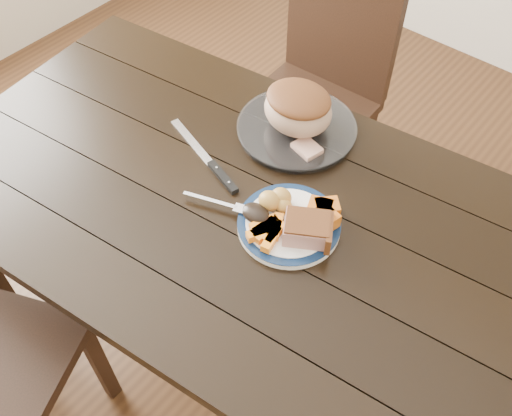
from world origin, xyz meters
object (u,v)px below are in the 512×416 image
Objects in this scene: chair_far at (319,84)px; carving_knife at (215,168)px; serving_platter at (296,129)px; fork at (223,204)px; dining_table at (237,223)px; dinner_plate at (289,225)px; roast_joint at (298,110)px; pork_slice at (307,229)px.

chair_far reaches higher than carving_knife.
serving_platter is (0.22, -0.45, 0.23)m from chair_far.
fork is at bearing 105.41° from chair_far.
serving_platter is at bearing 113.93° from chair_far.
dining_table is 0.18m from dinner_plate.
fork is at bearing -96.20° from dining_table.
serving_platter is 1.68× the size of roast_joint.
fork is (-0.15, -0.06, 0.01)m from dinner_plate.
dining_table is at bearing -173.56° from dinner_plate.
carving_knife is (-0.08, -0.25, -0.00)m from serving_platter.
fork is at bearing -22.19° from carving_knife.
dinner_plate reaches higher than dining_table.
roast_joint is 0.27m from carving_knife.
dining_table is 0.15m from carving_knife.
serving_platter is 3.01× the size of pork_slice.
roast_joint is (-0.18, 0.27, 0.07)m from dinner_plate.
pork_slice reaches higher than carving_knife.
chair_far is 5.38× the size of fork.
fork is 0.34m from roast_joint.
carving_knife is (-0.08, -0.25, -0.07)m from roast_joint.
serving_platter is 0.26m from carving_knife.
fork is 0.92× the size of roast_joint.
fork is (-0.21, -0.06, -0.02)m from pork_slice.
roast_joint is (-0.24, 0.28, 0.03)m from pork_slice.
carving_knife is at bearing 174.68° from pork_slice.
chair_far is (-0.26, 0.74, -0.13)m from dining_table.
chair_far is at bearing 119.56° from dinner_plate.
chair_far is 0.90m from pork_slice.
pork_slice is at bearing 11.38° from carving_knife.
pork_slice is (0.20, 0.01, 0.14)m from dining_table.
dinner_plate is 0.07m from pork_slice.
serving_platter is at bearing 89.61° from carving_knife.
roast_joint reaches higher than serving_platter.
dining_table is 16.16× the size of pork_slice.
dining_table is 6.96× the size of dinner_plate.
fork is (-0.00, -0.04, 0.11)m from dining_table.
pork_slice is (0.24, -0.28, 0.04)m from serving_platter.
carving_knife is at bearing 99.47° from chair_far.
dinner_plate reaches higher than carving_knife.
chair_far is 0.86m from dinner_plate.
pork_slice is at bearing -4.76° from dinner_plate.
chair_far is at bearing 109.32° from dining_table.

